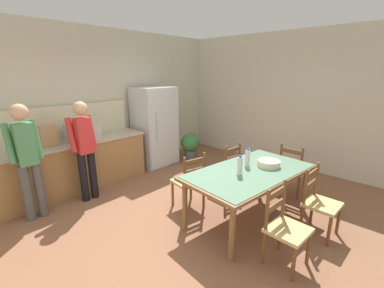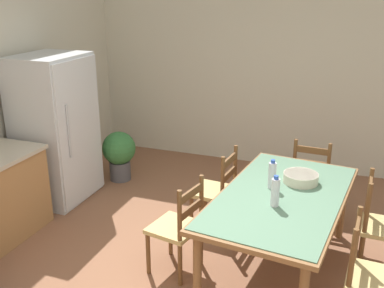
# 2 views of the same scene
# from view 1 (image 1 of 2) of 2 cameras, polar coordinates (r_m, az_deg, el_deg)

# --- Properties ---
(ground_plane) EXTENTS (8.32, 8.32, 0.00)m
(ground_plane) POSITION_cam_1_polar(r_m,az_deg,el_deg) (3.86, -0.97, -16.74)
(ground_plane) COLOR brown
(wall_back) EXTENTS (6.52, 0.12, 2.90)m
(wall_back) POSITION_cam_1_polar(r_m,az_deg,el_deg) (5.47, -21.88, 8.17)
(wall_back) COLOR beige
(wall_back) RESTS_ON ground
(wall_right) EXTENTS (0.12, 5.20, 2.90)m
(wall_right) POSITION_cam_1_polar(r_m,az_deg,el_deg) (6.07, 20.96, 8.93)
(wall_right) COLOR beige
(wall_right) RESTS_ON ground
(kitchen_counter) EXTENTS (2.96, 0.66, 0.89)m
(kitchen_counter) POSITION_cam_1_polar(r_m,az_deg,el_deg) (5.02, -26.37, -4.80)
(kitchen_counter) COLOR #9E7042
(kitchen_counter) RESTS_ON ground
(counter_splashback) EXTENTS (2.92, 0.03, 0.60)m
(counter_splashback) POSITION_cam_1_polar(r_m,az_deg,el_deg) (5.12, -28.66, 3.95)
(counter_splashback) COLOR beige
(counter_splashback) RESTS_ON kitchen_counter
(refrigerator) EXTENTS (0.85, 0.73, 1.75)m
(refrigerator) POSITION_cam_1_polar(r_m,az_deg,el_deg) (5.83, -8.23, 3.81)
(refrigerator) COLOR silver
(refrigerator) RESTS_ON ground
(microwave) EXTENTS (0.50, 0.39, 0.30)m
(microwave) POSITION_cam_1_polar(r_m,az_deg,el_deg) (4.97, -23.10, 2.56)
(microwave) COLOR #B2B7BC
(microwave) RESTS_ON kitchen_counter
(paper_bag) EXTENTS (0.24, 0.16, 0.36)m
(paper_bag) POSITION_cam_1_polar(r_m,az_deg,el_deg) (4.76, -29.42, 1.59)
(paper_bag) COLOR tan
(paper_bag) RESTS_ON kitchen_counter
(dining_table) EXTENTS (1.98, 1.23, 0.76)m
(dining_table) POSITION_cam_1_polar(r_m,az_deg,el_deg) (3.69, 12.73, -6.80)
(dining_table) COLOR brown
(dining_table) RESTS_ON ground
(bottle_near_centre) EXTENTS (0.07, 0.07, 0.27)m
(bottle_near_centre) POSITION_cam_1_polar(r_m,az_deg,el_deg) (3.44, 10.59, -4.79)
(bottle_near_centre) COLOR silver
(bottle_near_centre) RESTS_ON dining_table
(bottle_off_centre) EXTENTS (0.07, 0.07, 0.27)m
(bottle_off_centre) POSITION_cam_1_polar(r_m,az_deg,el_deg) (3.76, 12.21, -3.07)
(bottle_off_centre) COLOR silver
(bottle_off_centre) RESTS_ON dining_table
(serving_bowl) EXTENTS (0.32, 0.32, 0.09)m
(serving_bowl) POSITION_cam_1_polar(r_m,az_deg,el_deg) (3.86, 16.68, -4.05)
(serving_bowl) COLOR beige
(serving_bowl) RESTS_ON dining_table
(chair_side_far_left) EXTENTS (0.49, 0.47, 0.91)m
(chair_side_far_left) POSITION_cam_1_polar(r_m,az_deg,el_deg) (4.00, -0.58, -8.31)
(chair_side_far_left) COLOR brown
(chair_side_far_left) RESTS_ON ground
(chair_side_far_right) EXTENTS (0.45, 0.44, 0.91)m
(chair_side_far_right) POSITION_cam_1_polar(r_m,az_deg,el_deg) (4.55, 7.61, -5.36)
(chair_side_far_right) COLOR brown
(chair_side_far_right) RESTS_ON ground
(chair_side_near_right) EXTENTS (0.43, 0.42, 0.91)m
(chair_side_near_right) POSITION_cam_1_polar(r_m,az_deg,el_deg) (3.78, 26.44, -11.59)
(chair_side_near_right) COLOR brown
(chair_side_near_right) RESTS_ON ground
(chair_side_near_left) EXTENTS (0.44, 0.43, 0.91)m
(chair_side_near_left) POSITION_cam_1_polar(r_m,az_deg,el_deg) (3.10, 19.97, -17.09)
(chair_side_near_left) COLOR brown
(chair_side_near_left) RESTS_ON ground
(chair_head_end) EXTENTS (0.42, 0.44, 0.91)m
(chair_head_end) POSITION_cam_1_polar(r_m,az_deg,el_deg) (4.76, 21.50, -5.39)
(chair_head_end) COLOR brown
(chair_head_end) RESTS_ON ground
(person_at_sink) EXTENTS (0.42, 0.29, 1.67)m
(person_at_sink) POSITION_cam_1_polar(r_m,az_deg,el_deg) (4.22, -32.79, -2.40)
(person_at_sink) COLOR #4C4C4C
(person_at_sink) RESTS_ON ground
(person_at_counter) EXTENTS (0.41, 0.28, 1.64)m
(person_at_counter) POSITION_cam_1_polar(r_m,az_deg,el_deg) (4.45, -22.78, -0.47)
(person_at_counter) COLOR black
(person_at_counter) RESTS_ON ground
(potted_plant) EXTENTS (0.44, 0.44, 0.67)m
(potted_plant) POSITION_cam_1_polar(r_m,az_deg,el_deg) (6.11, -0.38, -0.18)
(potted_plant) COLOR #4C4C51
(potted_plant) RESTS_ON ground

